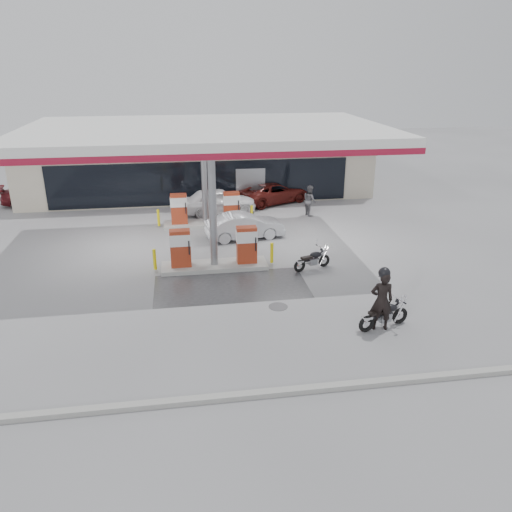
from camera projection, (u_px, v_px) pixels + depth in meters
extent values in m
plane|color=gray|center=(218.00, 287.00, 19.61)|extent=(90.00, 90.00, 0.00)
cube|color=#4C4C4F|center=(231.00, 286.00, 19.68)|extent=(6.00, 3.00, 0.00)
cylinder|color=#38383A|center=(278.00, 307.00, 18.06)|extent=(0.70, 0.70, 0.01)
cube|color=gray|center=(241.00, 396.00, 13.15)|extent=(28.00, 0.25, 0.15)
cube|color=beige|center=(198.00, 161.00, 33.59)|extent=(22.00, 8.00, 4.00)
cube|color=black|center=(201.00, 183.00, 30.11)|extent=(18.00, 0.10, 2.60)
cube|color=maroon|center=(200.00, 148.00, 29.27)|extent=(22.00, 0.25, 1.00)
cube|color=navy|center=(316.00, 145.00, 30.22)|extent=(3.50, 0.12, 0.80)
cube|color=gray|center=(250.00, 186.00, 30.61)|extent=(1.80, 0.14, 2.20)
cube|color=silver|center=(206.00, 133.00, 22.27)|extent=(16.00, 10.00, 0.60)
cube|color=maroon|center=(214.00, 157.00, 17.78)|extent=(16.00, 0.12, 0.24)
cube|color=maroon|center=(200.00, 124.00, 26.89)|extent=(16.00, 0.12, 0.24)
cylinder|color=gray|center=(213.00, 210.00, 20.50)|extent=(0.32, 0.32, 5.00)
cylinder|color=gray|center=(204.00, 178.00, 26.02)|extent=(0.32, 0.32, 5.00)
cube|color=#9E9E99|center=(215.00, 266.00, 21.42)|extent=(4.50, 1.30, 0.18)
cube|color=maroon|center=(181.00, 248.00, 20.89)|extent=(0.85, 0.48, 1.60)
cube|color=maroon|center=(247.00, 245.00, 21.29)|extent=(0.85, 0.48, 1.60)
cube|color=silver|center=(180.00, 239.00, 20.75)|extent=(0.88, 0.52, 0.50)
cube|color=silver|center=(247.00, 236.00, 21.15)|extent=(0.88, 0.52, 0.50)
cylinder|color=#DAC70C|center=(155.00, 259.00, 20.90)|extent=(0.14, 0.14, 0.90)
cylinder|color=#DAC70C|center=(272.00, 253.00, 21.61)|extent=(0.14, 0.14, 0.90)
cube|color=#9E9E99|center=(206.00, 224.00, 26.94)|extent=(4.50, 1.30, 0.18)
cube|color=maroon|center=(179.00, 209.00, 26.41)|extent=(0.85, 0.48, 1.60)
cube|color=maroon|center=(231.00, 207.00, 26.81)|extent=(0.85, 0.48, 1.60)
cube|color=silver|center=(179.00, 202.00, 26.26)|extent=(0.88, 0.52, 0.50)
cube|color=silver|center=(231.00, 199.00, 26.66)|extent=(0.88, 0.52, 0.50)
cylinder|color=#DAC70C|center=(159.00, 218.00, 26.41)|extent=(0.14, 0.14, 0.90)
cylinder|color=#DAC70C|center=(252.00, 214.00, 27.13)|extent=(0.14, 0.14, 0.90)
torus|color=black|center=(400.00, 316.00, 16.81)|extent=(0.61, 0.29, 0.59)
torus|color=black|center=(367.00, 324.00, 16.29)|extent=(0.61, 0.29, 0.59)
cube|color=gray|center=(385.00, 317.00, 16.54)|extent=(0.44, 0.33, 0.30)
cube|color=black|center=(381.00, 316.00, 16.45)|extent=(0.88, 0.33, 0.08)
ellipsoid|color=black|center=(389.00, 308.00, 16.48)|extent=(0.62, 0.45, 0.28)
cube|color=black|center=(377.00, 312.00, 16.31)|extent=(0.59, 0.37, 0.10)
cylinder|color=silver|center=(397.00, 298.00, 16.48)|extent=(0.23, 0.73, 0.04)
sphere|color=silver|center=(400.00, 301.00, 16.57)|extent=(0.18, 0.18, 0.18)
cylinder|color=silver|center=(370.00, 321.00, 16.50)|extent=(0.88, 0.31, 0.08)
imported|color=black|center=(382.00, 301.00, 16.22)|extent=(0.81, 0.59, 2.06)
torus|color=black|center=(324.00, 261.00, 21.48)|extent=(0.56, 0.30, 0.54)
torus|color=black|center=(300.00, 266.00, 20.93)|extent=(0.56, 0.30, 0.54)
cube|color=gray|center=(313.00, 262.00, 21.19)|extent=(0.41, 0.32, 0.27)
cube|color=black|center=(310.00, 260.00, 21.10)|extent=(0.80, 0.35, 0.07)
ellipsoid|color=black|center=(316.00, 255.00, 21.15)|extent=(0.58, 0.44, 0.25)
cube|color=black|center=(307.00, 258.00, 20.97)|extent=(0.54, 0.37, 0.09)
cylinder|color=silver|center=(321.00, 248.00, 21.16)|extent=(0.26, 0.66, 0.03)
sphere|color=silver|center=(323.00, 250.00, 21.25)|extent=(0.16, 0.16, 0.16)
cylinder|color=silver|center=(302.00, 264.00, 21.13)|extent=(0.80, 0.34, 0.07)
imported|color=white|center=(218.00, 201.00, 28.85)|extent=(4.47, 2.19, 1.47)
imported|color=#56565B|center=(310.00, 200.00, 28.42)|extent=(0.77, 0.93, 1.74)
imported|color=#B2B4BA|center=(244.00, 226.00, 24.78)|extent=(4.06, 1.92, 1.28)
imported|color=#5A1318|center=(38.00, 194.00, 30.83)|extent=(4.59, 2.64, 1.25)
imported|color=#581713|center=(274.00, 192.00, 31.05)|extent=(5.05, 3.83, 1.27)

